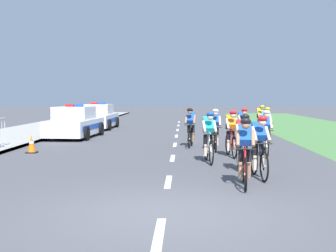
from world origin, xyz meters
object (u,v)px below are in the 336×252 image
object	(u,v)px
cyclist_lead	(245,151)
cyclist_third	(243,142)
cyclist_fifth	(231,133)
cyclist_eleventh	(261,120)
cyclist_seventh	(215,129)
police_car_nearest	(75,123)
cyclist_fourth	(209,136)
cyclist_second	(259,146)
cyclist_tenth	(266,125)
traffic_cone_mid	(32,144)
cyclist_sixth	(265,132)
cyclist_eighth	(191,127)
police_car_second	(98,118)
cyclist_ninth	(243,127)

from	to	relation	value
cyclist_lead	cyclist_third	distance (m)	2.00
cyclist_fifth	cyclist_eleventh	bearing A→B (deg)	73.94
cyclist_seventh	police_car_nearest	bearing A→B (deg)	141.85
cyclist_fourth	cyclist_fifth	xyz separation A→B (m)	(0.81, 1.38, 0.00)
cyclist_lead	cyclist_second	world-z (taller)	same
cyclist_second	cyclist_third	distance (m)	0.95
cyclist_fifth	cyclist_tenth	size ratio (longest dim) A/B	1.00
cyclist_third	police_car_nearest	size ratio (longest dim) A/B	0.38
cyclist_fifth	cyclist_seventh	distance (m)	1.65
cyclist_second	police_car_nearest	world-z (taller)	police_car_nearest
cyclist_lead	traffic_cone_mid	xyz separation A→B (m)	(-6.63, 5.72, -0.48)
cyclist_seventh	traffic_cone_mid	xyz separation A→B (m)	(-6.43, -0.87, -0.48)
cyclist_lead	cyclist_eleventh	xyz separation A→B (m)	(2.50, 12.89, 0.00)
cyclist_lead	cyclist_sixth	size ratio (longest dim) A/B	1.00
cyclist_sixth	cyclist_seventh	size ratio (longest dim) A/B	1.00
cyclist_eighth	traffic_cone_mid	size ratio (longest dim) A/B	2.68
cyclist_fifth	police_car_nearest	distance (m)	9.37
cyclist_fifth	cyclist_fourth	bearing A→B (deg)	-120.48
cyclist_lead	police_car_second	distance (m)	18.55
cyclist_lead	police_car_nearest	world-z (taller)	police_car_nearest
traffic_cone_mid	cyclist_fourth	bearing A→B (deg)	-19.22
cyclist_fourth	cyclist_fifth	bearing A→B (deg)	59.52
cyclist_sixth	cyclist_eighth	distance (m)	3.57
cyclist_ninth	police_car_second	size ratio (longest dim) A/B	0.39
cyclist_third	cyclist_seventh	bearing A→B (deg)	95.15
cyclist_seventh	cyclist_tenth	bearing A→B (deg)	46.00
cyclist_sixth	cyclist_second	bearing A→B (deg)	-102.03
cyclist_second	cyclist_ninth	world-z (taller)	same
cyclist_tenth	cyclist_ninth	bearing A→B (deg)	-130.01
cyclist_lead	police_car_second	world-z (taller)	police_car_second
cyclist_fourth	police_car_nearest	world-z (taller)	police_car_nearest
police_car_second	cyclist_ninth	bearing A→B (deg)	-52.92
police_car_second	cyclist_sixth	bearing A→B (deg)	-57.33
cyclist_fourth	cyclist_seventh	size ratio (longest dim) A/B	1.00
cyclist_fourth	traffic_cone_mid	xyz separation A→B (m)	(-6.04, 2.11, -0.48)
cyclist_sixth	cyclist_ninth	size ratio (longest dim) A/B	1.00
police_car_nearest	traffic_cone_mid	bearing A→B (deg)	-91.39
cyclist_fifth	cyclist_ninth	size ratio (longest dim) A/B	1.00
cyclist_seventh	traffic_cone_mid	distance (m)	6.50
cyclist_lead	cyclist_fifth	bearing A→B (deg)	87.48
cyclist_eighth	cyclist_third	bearing A→B (deg)	-77.57
cyclist_tenth	cyclist_lead	bearing A→B (deg)	-102.86
cyclist_third	cyclist_tenth	size ratio (longest dim) A/B	1.00
cyclist_eighth	cyclist_tenth	distance (m)	3.29
cyclist_tenth	cyclist_third	bearing A→B (deg)	-104.76
cyclist_eleventh	cyclist_ninth	bearing A→B (deg)	-106.49
cyclist_second	cyclist_ninth	distance (m)	6.51
cyclist_lead	police_car_nearest	distance (m)	13.23
cyclist_seventh	cyclist_fifth	bearing A→B (deg)	-75.23
cyclist_ninth	cyclist_second	bearing A→B (deg)	-93.85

